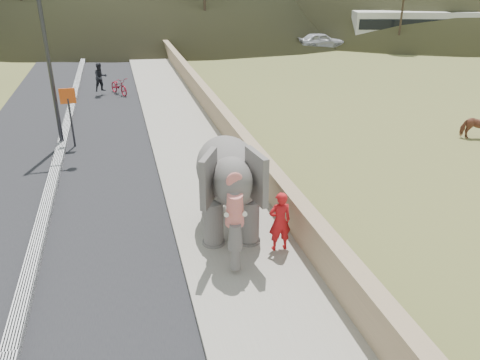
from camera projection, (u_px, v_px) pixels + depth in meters
name	position (u px, v px, depth m)	size (l,w,h in m)	color
ground	(274.00, 327.00, 9.43)	(160.00, 160.00, 0.00)	olive
road	(58.00, 166.00, 17.09)	(7.00, 120.00, 0.03)	black
median	(57.00, 164.00, 17.05)	(0.35, 120.00, 0.22)	black
walkway	(193.00, 152.00, 18.22)	(3.00, 120.00, 0.15)	#9E9687
parapet	(234.00, 137.00, 18.40)	(0.30, 120.00, 1.10)	tan
lamppost	(51.00, 20.00, 17.17)	(1.76, 0.36, 8.00)	#302F35
signboard	(69.00, 107.00, 18.32)	(0.60, 0.08, 2.40)	#2D2D33
cow	(478.00, 126.00, 19.66)	(0.61, 1.33, 1.12)	brown
distant_car	(321.00, 41.00, 42.01)	(1.70, 4.23, 1.44)	#B3B2B9
bus_white	(413.00, 29.00, 43.07)	(2.50, 11.00, 3.10)	beige
elephant_and_man	(230.00, 183.00, 12.26)	(2.44, 3.90, 2.64)	slate
motorcyclist	(112.00, 83.00, 26.56)	(2.11, 1.97, 1.84)	maroon
trees	(183.00, 12.00, 33.29)	(46.92, 41.80, 8.72)	#473828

